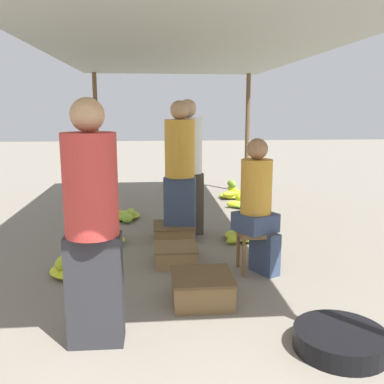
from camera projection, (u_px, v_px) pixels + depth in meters
The scene contains 18 objects.
canopy_post_back_left at pixel (97, 135), 7.81m from camera, with size 0.08×0.08×2.22m, color brown.
canopy_post_back_right at pixel (247, 134), 8.06m from camera, with size 0.08×0.08×2.22m, color brown.
canopy_tarp at pixel (185, 50), 4.83m from camera, with size 3.20×6.31×0.04m, color #9EA399.
vendor_foreground at pixel (92, 222), 2.79m from camera, with size 0.37×0.36×1.66m.
stool at pixel (255, 239), 4.18m from camera, with size 0.34×0.34×0.41m.
vendor_seated at pixel (258, 204), 4.11m from camera, with size 0.46×0.46×1.31m.
basin_black at pixel (340, 340), 2.84m from camera, with size 0.62×0.62×0.14m.
banana_pile_left_0 at pixel (106, 237), 5.09m from camera, with size 0.47×0.56×0.25m.
banana_pile_left_1 at pixel (80, 265), 4.17m from camera, with size 0.61×0.64×0.26m.
banana_pile_left_2 at pixel (121, 215), 6.24m from camera, with size 0.55×0.62×0.15m.
banana_pile_right_0 at pixel (249, 233), 5.23m from camera, with size 0.60×0.52×0.33m.
banana_pile_right_1 at pixel (244, 202), 7.01m from camera, with size 0.62×0.43×0.21m.
banana_pile_right_2 at pixel (233, 193), 7.68m from camera, with size 0.49×0.53×0.33m.
crate_near at pixel (174, 232), 5.27m from camera, with size 0.50×0.50×0.19m.
crate_mid at pixel (176, 254), 4.45m from camera, with size 0.45×0.45×0.18m.
crate_far at pixel (202, 288), 3.55m from camera, with size 0.50×0.50×0.24m.
shopper_walking_mid at pixel (180, 169), 5.12m from camera, with size 0.41×0.41×1.68m.
shopper_walking_far at pixel (188, 166), 5.37m from camera, with size 0.39×0.38×1.70m.
Camera 1 is at (-0.37, -1.77, 1.58)m, focal length 40.00 mm.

